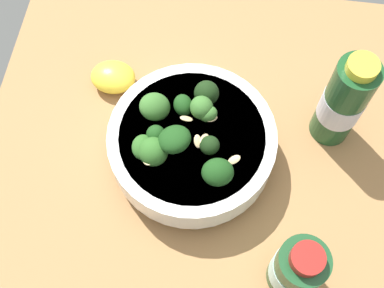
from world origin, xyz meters
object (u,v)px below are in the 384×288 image
bowl_of_broccoli (190,142)px  lemon_wedge (113,77)px  bottle_tall (297,269)px  bottle_short (343,102)px

bowl_of_broccoli → lemon_wedge: bearing=-128.3°
bowl_of_broccoli → bottle_tall: bearing=44.6°
bowl_of_broccoli → bottle_short: 21.09cm
bowl_of_broccoli → lemon_wedge: (-10.42, -13.20, -2.66)cm
bowl_of_broccoli → bottle_tall: (15.24, 15.02, 0.65)cm
bowl_of_broccoli → bottle_short: bottle_short is taller
bottle_tall → bottle_short: (-22.25, 4.58, 2.73)cm
bowl_of_broccoli → lemon_wedge: size_ratio=3.35×
bottle_tall → bottle_short: bottle_short is taller
lemon_wedge → bottle_short: size_ratio=0.40×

